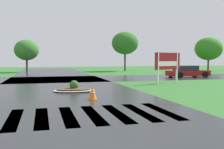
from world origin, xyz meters
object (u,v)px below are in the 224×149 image
estate_billboard (168,63)px  car_blue_compact (187,72)px  traffic_cone (93,93)px  median_island (74,89)px

estate_billboard → car_blue_compact: (5.40, 6.01, -1.10)m
car_blue_compact → traffic_cone: 18.06m
car_blue_compact → traffic_cone: car_blue_compact is taller
median_island → car_blue_compact: bearing=34.5°
estate_billboard → median_island: 8.67m
estate_billboard → traffic_cone: size_ratio=4.19×
median_island → car_blue_compact: (13.32, 9.16, 0.45)m
median_island → traffic_cone: bearing=-82.1°
car_blue_compact → estate_billboard: bearing=-134.1°
median_island → traffic_cone: size_ratio=3.89×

